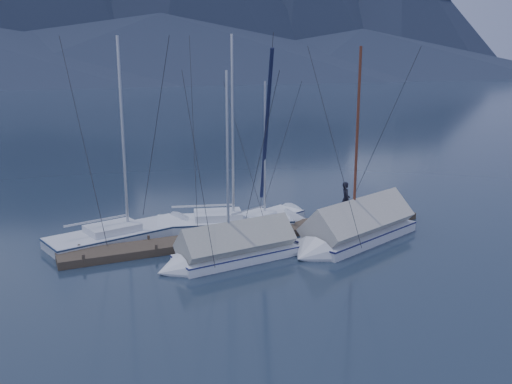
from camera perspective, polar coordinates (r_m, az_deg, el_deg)
ground at (r=24.22m, az=1.96°, el=-6.07°), size 1000.00×1000.00×0.00m
dock at (r=25.89m, az=0.00°, el=-4.51°), size 18.00×1.50×0.54m
mooring_posts at (r=25.63m, az=-1.02°, el=-4.13°), size 15.12×1.52×0.35m
sailboat_open_left at (r=26.60m, az=-12.24°, el=-4.18°), size 7.99×4.04×10.17m
sailboat_open_mid at (r=27.50m, az=-1.25°, el=-3.28°), size 8.13×4.20×10.35m
sailboat_open_right at (r=28.53m, az=1.49°, el=-2.76°), size 6.21×3.79×7.95m
sailboat_covered_near at (r=25.37m, az=9.96°, el=-4.20°), size 7.84×4.69×9.77m
sailboat_covered_far at (r=22.64m, az=-3.17°, el=-6.35°), size 6.30×2.73×8.59m
person at (r=28.30m, az=9.41°, el=-0.75°), size 0.63×0.77×1.81m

